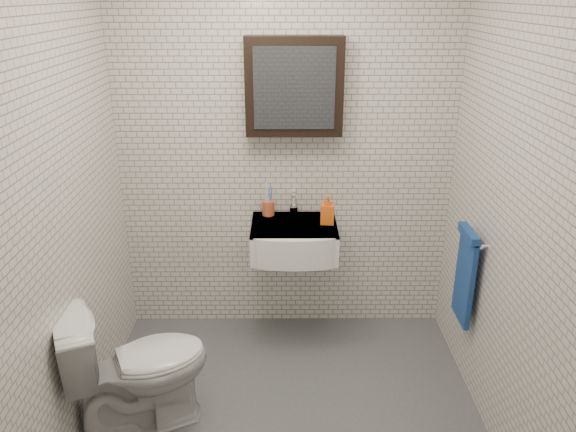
# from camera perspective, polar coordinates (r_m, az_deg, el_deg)

# --- Properties ---
(ground) EXTENTS (2.20, 2.00, 0.01)m
(ground) POSITION_cam_1_polar(r_m,az_deg,el_deg) (3.40, -0.12, -19.37)
(ground) COLOR #4D5055
(ground) RESTS_ON ground
(room_shell) EXTENTS (2.22, 2.02, 2.51)m
(room_shell) POSITION_cam_1_polar(r_m,az_deg,el_deg) (2.67, -0.15, 4.94)
(room_shell) COLOR silver
(room_shell) RESTS_ON ground
(washbasin) EXTENTS (0.55, 0.50, 0.20)m
(washbasin) POSITION_cam_1_polar(r_m,az_deg,el_deg) (3.61, 0.62, -2.47)
(washbasin) COLOR white
(washbasin) RESTS_ON room_shell
(faucet) EXTENTS (0.06, 0.20, 0.15)m
(faucet) POSITION_cam_1_polar(r_m,az_deg,el_deg) (3.73, 0.58, 1.04)
(faucet) COLOR silver
(faucet) RESTS_ON washbasin
(mirror_cabinet) EXTENTS (0.60, 0.15, 0.60)m
(mirror_cabinet) POSITION_cam_1_polar(r_m,az_deg,el_deg) (3.52, 0.63, 13.00)
(mirror_cabinet) COLOR black
(mirror_cabinet) RESTS_ON room_shell
(towel_rail) EXTENTS (0.09, 0.30, 0.58)m
(towel_rail) POSITION_cam_1_polar(r_m,az_deg,el_deg) (3.44, 17.59, -5.44)
(towel_rail) COLOR silver
(towel_rail) RESTS_ON room_shell
(toothbrush_cup) EXTENTS (0.08, 0.08, 0.22)m
(toothbrush_cup) POSITION_cam_1_polar(r_m,az_deg,el_deg) (3.74, -2.02, 0.91)
(toothbrush_cup) COLOR #C75531
(toothbrush_cup) RESTS_ON washbasin
(soap_bottle) EXTENTS (0.09, 0.10, 0.19)m
(soap_bottle) POSITION_cam_1_polar(r_m,az_deg,el_deg) (3.60, 4.04, 0.70)
(soap_bottle) COLOR orange
(soap_bottle) RESTS_ON washbasin
(toilet) EXTENTS (0.86, 0.70, 0.77)m
(toilet) POSITION_cam_1_polar(r_m,az_deg,el_deg) (3.20, -15.08, -14.53)
(toilet) COLOR white
(toilet) RESTS_ON ground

